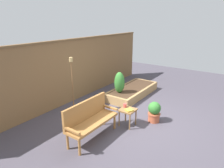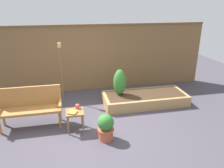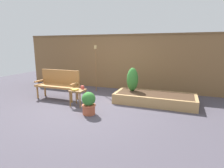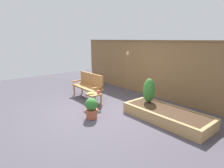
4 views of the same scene
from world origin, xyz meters
The scene contains 10 objects.
ground_plane centered at (0.00, 0.00, 0.00)m, with size 14.00×14.00×0.00m, color #47424C.
fence_back centered at (0.00, 2.60, 1.09)m, with size 8.40×0.14×2.16m.
garden_bench centered at (-1.39, 0.55, 0.54)m, with size 1.44×0.48×0.94m.
side_table centered at (-0.38, 0.09, 0.40)m, with size 0.40×0.40×0.48m.
cup_on_table centered at (-0.31, 0.22, 0.53)m, with size 0.13×0.09×0.10m.
book_on_table centered at (-0.43, 0.01, 0.50)m, with size 0.18×0.17×0.04m, color gold.
potted_boxwood centered at (0.24, -0.41, 0.31)m, with size 0.35×0.35×0.59m.
raised_planter_bed centered at (1.68, 1.10, 0.15)m, with size 2.40×1.00×0.30m.
shrub_near_bench centered at (0.94, 1.22, 0.67)m, with size 0.36×0.36×0.75m.
tiki_torch centered at (-0.65, 1.86, 1.19)m, with size 0.10×0.10×1.74m.
Camera 3 is at (2.39, -4.39, 1.74)m, focal length 29.57 mm.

